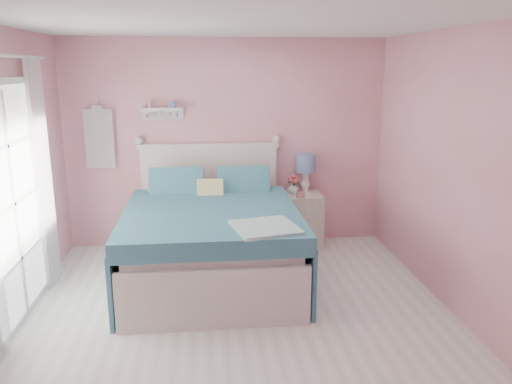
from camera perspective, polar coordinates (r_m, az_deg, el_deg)
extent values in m
plane|color=silver|center=(4.61, -1.76, -15.09)|extent=(4.50, 4.50, 0.00)
plane|color=#C87F83|center=(6.34, -3.37, 5.49)|extent=(4.00, 0.00, 4.00)
plane|color=#C87F83|center=(2.02, 2.85, -13.90)|extent=(4.00, 0.00, 4.00)
plane|color=#C87F83|center=(4.71, 23.15, 1.35)|extent=(0.00, 4.50, 4.50)
plane|color=white|center=(4.04, -2.05, 19.09)|extent=(4.50, 4.50, 0.00)
cube|color=silver|center=(5.48, -5.04, -7.45)|extent=(1.67, 2.20, 0.48)
cube|color=silver|center=(5.37, -5.11, -4.27)|extent=(1.60, 2.14, 0.16)
cube|color=silver|center=(6.41, -5.30, -0.57)|extent=(1.70, 0.07, 1.26)
cube|color=silver|center=(6.28, -5.43, 5.27)|extent=(1.76, 0.09, 0.06)
cube|color=silver|center=(4.46, -4.77, -12.15)|extent=(1.70, 0.06, 0.56)
cube|color=teal|center=(5.18, -5.12, -3.01)|extent=(1.78, 1.94, 0.18)
cube|color=#D18794|center=(6.06, -9.03, 0.50)|extent=(0.68, 0.28, 0.43)
cube|color=#D18794|center=(6.07, -1.57, 0.69)|extent=(0.68, 0.28, 0.43)
cube|color=#CCBC59|center=(5.78, -5.26, -0.05)|extent=(0.30, 0.22, 0.31)
cube|color=silver|center=(6.43, 5.30, -3.20)|extent=(0.47, 0.44, 0.69)
cube|color=silver|center=(6.17, 5.72, -1.88)|extent=(0.41, 0.02, 0.16)
sphere|color=white|center=(6.15, 5.77, -1.94)|extent=(0.03, 0.03, 0.03)
cylinder|color=white|center=(6.40, 5.61, 0.03)|extent=(0.16, 0.16, 0.02)
cylinder|color=white|center=(6.37, 5.64, 1.21)|extent=(0.08, 0.08, 0.27)
cylinder|color=#6883AE|center=(6.32, 5.70, 3.31)|extent=(0.25, 0.25, 0.23)
imported|color=white|center=(6.33, 4.28, 0.46)|extent=(0.18, 0.18, 0.14)
imported|color=#C7858D|center=(6.16, 5.12, -0.23)|extent=(0.14, 0.14, 0.08)
sphere|color=#DF4C59|center=(6.30, 4.31, 1.78)|extent=(0.06, 0.06, 0.06)
sphere|color=#DF4C59|center=(6.33, 4.62, 1.47)|extent=(0.06, 0.06, 0.06)
sphere|color=#DF4C59|center=(6.31, 3.93, 1.53)|extent=(0.06, 0.06, 0.06)
sphere|color=#DF4C59|center=(6.29, 4.52, 1.19)|extent=(0.06, 0.06, 0.06)
sphere|color=#DF4C59|center=(6.29, 4.06, 1.29)|extent=(0.06, 0.06, 0.06)
cube|color=silver|center=(6.22, -10.67, 9.28)|extent=(0.50, 0.14, 0.04)
cube|color=silver|center=(6.29, -10.60, 8.69)|extent=(0.50, 0.03, 0.12)
cylinder|color=#D18C99|center=(6.23, -12.09, 9.87)|extent=(0.06, 0.06, 0.10)
cube|color=#6883AE|center=(6.21, -9.57, 9.78)|extent=(0.08, 0.06, 0.07)
cube|color=white|center=(6.38, -17.47, 5.82)|extent=(0.34, 0.03, 0.72)
cube|color=silver|center=(5.22, -24.78, -12.43)|extent=(0.04, 1.32, 0.06)
cube|color=silver|center=(5.45, -23.83, 0.19)|extent=(0.04, 0.06, 2.10)
cube|color=white|center=(4.87, -26.05, -1.25)|extent=(0.02, 1.20, 2.04)
cube|color=white|center=(5.52, -23.12, 1.80)|extent=(0.04, 0.40, 2.32)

